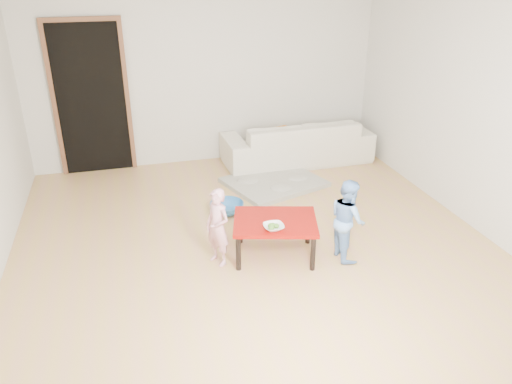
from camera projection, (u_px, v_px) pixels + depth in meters
name	position (u px, v px, depth m)	size (l,w,h in m)	color
floor	(251.00, 238.00, 5.45)	(5.00, 5.00, 0.01)	tan
back_wall	(206.00, 73.00, 7.09)	(5.00, 0.02, 2.60)	silver
right_wall	(470.00, 106.00, 5.50)	(0.02, 5.00, 2.60)	silver
doorway	(91.00, 100.00, 6.80)	(1.02, 0.08, 2.11)	brown
sofa	(297.00, 141.00, 7.40)	(2.18, 0.85, 0.64)	beige
cushion	(280.00, 135.00, 7.14)	(0.47, 0.42, 0.12)	orange
red_table	(275.00, 238.00, 5.05)	(0.82, 0.62, 0.41)	maroon
bowl	(274.00, 227.00, 4.78)	(0.20, 0.20, 0.05)	white
broccoli	(274.00, 227.00, 4.78)	(0.12, 0.12, 0.06)	#2D5919
child_pink	(218.00, 227.00, 4.86)	(0.29, 0.19, 0.80)	#E26784
child_blue	(348.00, 219.00, 4.96)	(0.41, 0.32, 0.84)	#6BA1F8
basin	(227.00, 208.00, 5.98)	(0.41, 0.41, 0.13)	#2B6AA5
blanket	(274.00, 182.00, 6.75)	(1.19, 0.99, 0.06)	#A4A191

